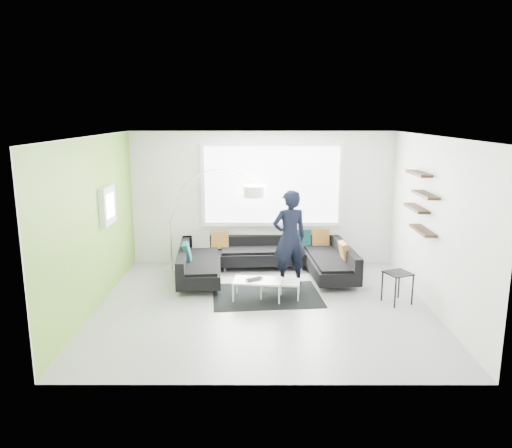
{
  "coord_description": "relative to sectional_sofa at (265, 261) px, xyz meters",
  "views": [
    {
      "loc": [
        -0.12,
        -7.86,
        3.14
      ],
      "look_at": [
        -0.13,
        0.9,
        1.2
      ],
      "focal_mm": 35.0,
      "sensor_mm": 36.0,
      "label": 1
    }
  ],
  "objects": [
    {
      "name": "side_table",
      "position": [
        2.21,
        -1.39,
        -0.05
      ],
      "size": [
        0.51,
        0.51,
        0.54
      ],
      "primitive_type": "cube",
      "rotation": [
        0.0,
        0.0,
        0.4
      ],
      "color": "black",
      "rests_on": "ground"
    },
    {
      "name": "sectional_sofa",
      "position": [
        0.0,
        0.0,
        0.0
      ],
      "size": [
        3.48,
        2.31,
        0.72
      ],
      "rotation": [
        0.0,
        0.0,
        0.08
      ],
      "color": "black",
      "rests_on": "ground"
    },
    {
      "name": "coffee_table",
      "position": [
        0.05,
        -1.16,
        -0.14
      ],
      "size": [
        1.13,
        0.74,
        0.35
      ],
      "primitive_type": "cube",
      "rotation": [
        0.0,
        0.0,
        -0.12
      ],
      "color": "silver",
      "rests_on": "ground"
    },
    {
      "name": "arc_lamp",
      "position": [
        -1.91,
        0.44,
        0.73
      ],
      "size": [
        1.97,
        0.68,
        2.09
      ],
      "primitive_type": null,
      "rotation": [
        0.0,
        0.0,
        -0.06
      ],
      "color": "silver",
      "rests_on": "ground"
    },
    {
      "name": "rug",
      "position": [
        0.01,
        -1.04,
        -0.31
      ],
      "size": [
        2.01,
        1.55,
        0.01
      ],
      "primitive_type": "cube",
      "rotation": [
        0.0,
        0.0,
        0.1
      ],
      "color": "black",
      "rests_on": "ground"
    },
    {
      "name": "person",
      "position": [
        0.44,
        -0.44,
        0.58
      ],
      "size": [
        0.9,
        0.8,
        1.8
      ],
      "primitive_type": "imported",
      "rotation": [
        0.0,
        0.0,
        3.44
      ],
      "color": "black",
      "rests_on": "ground"
    },
    {
      "name": "laptop",
      "position": [
        -0.18,
        -1.25,
        0.04
      ],
      "size": [
        0.51,
        0.5,
        0.03
      ],
      "primitive_type": "imported",
      "rotation": [
        0.0,
        0.0,
        0.59
      ],
      "color": "black",
      "rests_on": "coffee_table"
    },
    {
      "name": "ground",
      "position": [
        -0.05,
        -1.52,
        -0.32
      ],
      "size": [
        5.5,
        5.5,
        0.0
      ],
      "primitive_type": "plane",
      "color": "gray",
      "rests_on": "ground"
    },
    {
      "name": "room_shell",
      "position": [
        -0.01,
        -1.31,
        1.49
      ],
      "size": [
        5.54,
        5.04,
        2.82
      ],
      "color": "silver",
      "rests_on": "ground"
    }
  ]
}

